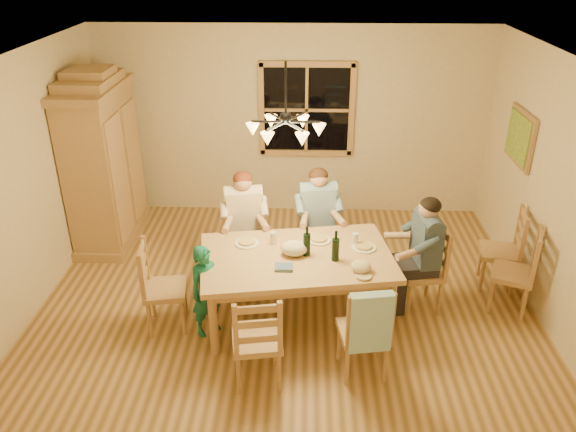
{
  "coord_description": "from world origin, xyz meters",
  "views": [
    {
      "loc": [
        0.19,
        -5.19,
        3.72
      ],
      "look_at": [
        0.02,
        0.1,
        1.07
      ],
      "focal_mm": 35.0,
      "sensor_mm": 36.0,
      "label": 1
    }
  ],
  "objects_px": {
    "adult_slate_man": "(425,240)",
    "chair_spare_back": "(497,263)",
    "chair_end_right": "(420,283)",
    "chair_end_left": "(167,301)",
    "armoire": "(104,165)",
    "chair_far_right": "(317,247)",
    "chair_far_left": "(245,252)",
    "adult_plaid_man": "(318,208)",
    "wine_bottle_b": "(336,246)",
    "chair_near_right": "(362,344)",
    "dining_table": "(297,263)",
    "chair_spare_front": "(510,285)",
    "chair_near_left": "(257,353)",
    "wine_bottle_a": "(307,241)",
    "chandelier": "(286,127)",
    "adult_woman": "(244,212)",
    "child": "(206,291)"
  },
  "relations": [
    {
      "from": "adult_plaid_man",
      "to": "child",
      "type": "distance_m",
      "value": 1.74
    },
    {
      "from": "chandelier",
      "to": "wine_bottle_b",
      "type": "relative_size",
      "value": 2.33
    },
    {
      "from": "adult_slate_man",
      "to": "chair_spare_back",
      "type": "bearing_deg",
      "value": -73.91
    },
    {
      "from": "armoire",
      "to": "dining_table",
      "type": "relative_size",
      "value": 1.08
    },
    {
      "from": "chair_near_left",
      "to": "chair_far_left",
      "type": "bearing_deg",
      "value": 90.0
    },
    {
      "from": "chair_end_right",
      "to": "child",
      "type": "relative_size",
      "value": 0.98
    },
    {
      "from": "chair_spare_back",
      "to": "adult_slate_man",
      "type": "bearing_deg",
      "value": 126.0
    },
    {
      "from": "chair_far_right",
      "to": "wine_bottle_a",
      "type": "relative_size",
      "value": 3.0
    },
    {
      "from": "chair_end_right",
      "to": "chair_spare_front",
      "type": "xyz_separation_m",
      "value": [
        0.98,
        -0.01,
        0.0
      ]
    },
    {
      "from": "dining_table",
      "to": "chair_spare_front",
      "type": "height_order",
      "value": "chair_spare_front"
    },
    {
      "from": "adult_woman",
      "to": "wine_bottle_a",
      "type": "height_order",
      "value": "adult_woman"
    },
    {
      "from": "armoire",
      "to": "wine_bottle_a",
      "type": "height_order",
      "value": "armoire"
    },
    {
      "from": "wine_bottle_a",
      "to": "chair_near_right",
      "type": "bearing_deg",
      "value": -58.29
    },
    {
      "from": "dining_table",
      "to": "chair_spare_back",
      "type": "relative_size",
      "value": 2.15
    },
    {
      "from": "chair_near_right",
      "to": "chair_spare_front",
      "type": "relative_size",
      "value": 1.0
    },
    {
      "from": "armoire",
      "to": "chair_end_left",
      "type": "height_order",
      "value": "armoire"
    },
    {
      "from": "chair_far_left",
      "to": "armoire",
      "type": "bearing_deg",
      "value": -33.53
    },
    {
      "from": "chair_near_left",
      "to": "chair_near_right",
      "type": "xyz_separation_m",
      "value": [
        0.97,
        0.15,
        0.0
      ]
    },
    {
      "from": "armoire",
      "to": "adult_slate_man",
      "type": "relative_size",
      "value": 2.63
    },
    {
      "from": "chair_far_left",
      "to": "adult_plaid_man",
      "type": "bearing_deg",
      "value": 180.0
    },
    {
      "from": "chair_spare_front",
      "to": "chandelier",
      "type": "bearing_deg",
      "value": 113.51
    },
    {
      "from": "chair_end_left",
      "to": "adult_slate_man",
      "type": "height_order",
      "value": "adult_slate_man"
    },
    {
      "from": "chair_near_left",
      "to": "chair_near_right",
      "type": "distance_m",
      "value": 0.98
    },
    {
      "from": "chair_far_right",
      "to": "chair_spare_front",
      "type": "bearing_deg",
      "value": 150.85
    },
    {
      "from": "chair_end_right",
      "to": "wine_bottle_b",
      "type": "xyz_separation_m",
      "value": [
        -0.96,
        -0.29,
        0.62
      ]
    },
    {
      "from": "adult_plaid_man",
      "to": "chair_spare_back",
      "type": "bearing_deg",
      "value": 162.77
    },
    {
      "from": "chair_near_right",
      "to": "wine_bottle_b",
      "type": "height_order",
      "value": "wine_bottle_b"
    },
    {
      "from": "chair_end_right",
      "to": "chair_spare_back",
      "type": "height_order",
      "value": "same"
    },
    {
      "from": "chair_near_left",
      "to": "chair_end_right",
      "type": "height_order",
      "value": "same"
    },
    {
      "from": "armoire",
      "to": "chair_far_right",
      "type": "bearing_deg",
      "value": -14.77
    },
    {
      "from": "adult_plaid_man",
      "to": "adult_slate_man",
      "type": "xyz_separation_m",
      "value": [
        1.12,
        -0.76,
        0.0
      ]
    },
    {
      "from": "adult_slate_man",
      "to": "wine_bottle_b",
      "type": "height_order",
      "value": "adult_slate_man"
    },
    {
      "from": "armoire",
      "to": "wine_bottle_a",
      "type": "bearing_deg",
      "value": -32.64
    },
    {
      "from": "armoire",
      "to": "chair_far_right",
      "type": "height_order",
      "value": "armoire"
    },
    {
      "from": "chair_near_left",
      "to": "adult_woman",
      "type": "bearing_deg",
      "value": 90.0
    },
    {
      "from": "chair_end_left",
      "to": "chair_spare_front",
      "type": "xyz_separation_m",
      "value": [
        3.68,
        0.42,
        0.0
      ]
    },
    {
      "from": "chair_end_right",
      "to": "wine_bottle_b",
      "type": "height_order",
      "value": "wine_bottle_b"
    },
    {
      "from": "wine_bottle_b",
      "to": "chandelier",
      "type": "bearing_deg",
      "value": 153.02
    },
    {
      "from": "chair_far_right",
      "to": "adult_plaid_man",
      "type": "xyz_separation_m",
      "value": [
        0.0,
        -0.0,
        0.54
      ]
    },
    {
      "from": "chair_near_right",
      "to": "adult_slate_man",
      "type": "distance_m",
      "value": 1.39
    },
    {
      "from": "chair_end_right",
      "to": "chair_spare_back",
      "type": "relative_size",
      "value": 1.0
    },
    {
      "from": "armoire",
      "to": "adult_woman",
      "type": "bearing_deg",
      "value": -24.48
    },
    {
      "from": "chair_end_right",
      "to": "chair_end_left",
      "type": "bearing_deg",
      "value": 90.0
    },
    {
      "from": "dining_table",
      "to": "chair_far_right",
      "type": "height_order",
      "value": "chair_far_right"
    },
    {
      "from": "armoire",
      "to": "chair_spare_front",
      "type": "distance_m",
      "value": 5.15
    },
    {
      "from": "chair_far_left",
      "to": "chair_spare_back",
      "type": "distance_m",
      "value": 2.97
    },
    {
      "from": "chair_end_right",
      "to": "armoire",
      "type": "bearing_deg",
      "value": 59.94
    },
    {
      "from": "wine_bottle_a",
      "to": "chair_spare_back",
      "type": "distance_m",
      "value": 2.41
    },
    {
      "from": "chair_far_left",
      "to": "wine_bottle_a",
      "type": "relative_size",
      "value": 3.0
    },
    {
      "from": "chair_end_right",
      "to": "wine_bottle_a",
      "type": "relative_size",
      "value": 3.0
    }
  ]
}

